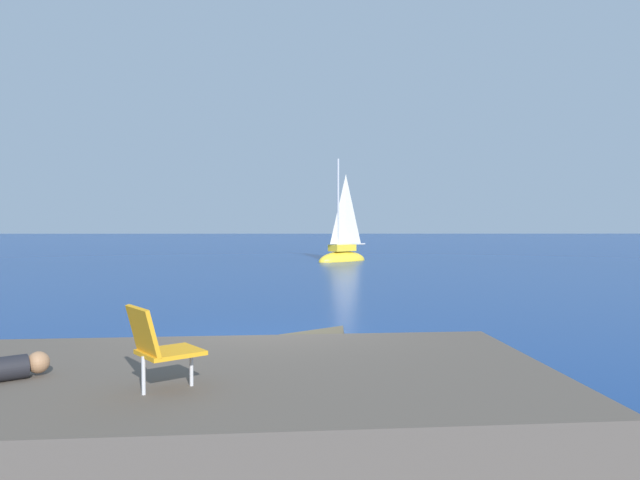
# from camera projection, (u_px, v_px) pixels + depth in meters

# --- Properties ---
(ground_plane) EXTENTS (160.00, 160.00, 0.00)m
(ground_plane) POSITION_uv_depth(u_px,v_px,m) (264.00, 353.00, 9.40)
(ground_plane) COLOR navy
(shore_ledge) EXTENTS (8.31, 4.38, 0.52)m
(shore_ledge) POSITION_uv_depth(u_px,v_px,m) (170.00, 396.00, 6.20)
(shore_ledge) COLOR brown
(shore_ledge) RESTS_ON ground
(boulder_seaward) EXTENTS (1.08, 0.93, 0.67)m
(boulder_seaward) POSITION_uv_depth(u_px,v_px,m) (122.00, 378.00, 7.87)
(boulder_seaward) COLOR #535441
(boulder_seaward) RESTS_ON ground
(boulder_inland) EXTENTS (1.37, 1.15, 1.00)m
(boulder_inland) POSITION_uv_depth(u_px,v_px,m) (304.00, 366.00, 8.56)
(boulder_inland) COLOR brown
(boulder_inland) RESTS_ON ground
(sailboat_near) EXTENTS (2.94, 2.64, 5.64)m
(sailboat_near) POSITION_uv_depth(u_px,v_px,m) (342.00, 255.00, 30.10)
(sailboat_near) COLOR yellow
(sailboat_near) RESTS_ON ground
(beach_chair) EXTENTS (0.76, 0.74, 0.80)m
(beach_chair) POSITION_uv_depth(u_px,v_px,m) (159.00, 344.00, 5.44)
(beach_chair) COLOR orange
(beach_chair) RESTS_ON shore_ledge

